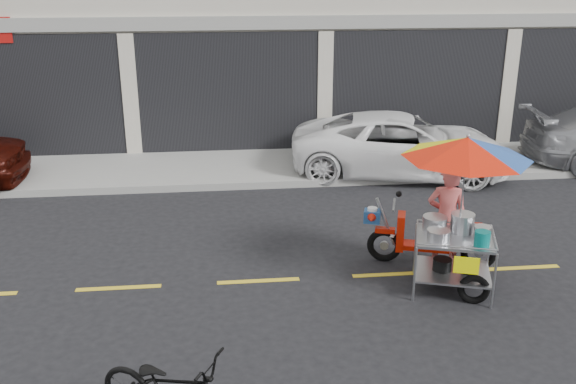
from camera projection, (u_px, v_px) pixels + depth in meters
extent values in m
plane|color=black|center=(392.00, 274.00, 9.55)|extent=(90.00, 90.00, 0.00)
cube|color=gray|center=(330.00, 162.00, 14.67)|extent=(45.00, 3.00, 0.15)
cube|color=black|center=(325.00, 94.00, 15.11)|extent=(35.28, 0.06, 2.90)
cube|color=gray|center=(326.00, 22.00, 14.54)|extent=(36.00, 0.12, 0.30)
cube|color=gold|center=(392.00, 274.00, 9.55)|extent=(42.00, 0.10, 0.01)
imported|color=white|center=(402.00, 145.00, 13.87)|extent=(5.09, 3.14, 1.32)
torus|color=black|center=(384.00, 245.00, 9.90)|extent=(0.54, 0.26, 0.54)
torus|color=black|center=(479.00, 253.00, 9.64)|extent=(0.54, 0.26, 0.54)
cylinder|color=#9EA0A5|center=(384.00, 245.00, 9.90)|extent=(0.14, 0.09, 0.13)
cylinder|color=#9EA0A5|center=(479.00, 253.00, 9.64)|extent=(0.14, 0.09, 0.13)
cube|color=#B51605|center=(385.00, 230.00, 9.82)|extent=(0.32, 0.20, 0.08)
cylinder|color=#9EA0A5|center=(386.00, 222.00, 9.77)|extent=(0.34, 0.15, 0.76)
cube|color=#B51605|center=(401.00, 231.00, 9.77)|extent=(0.20, 0.34, 0.56)
cube|color=#B51605|center=(428.00, 247.00, 9.77)|extent=(0.80, 0.48, 0.08)
cube|color=#B51605|center=(458.00, 236.00, 9.61)|extent=(0.75, 0.45, 0.38)
cube|color=black|center=(453.00, 222.00, 9.56)|extent=(0.65, 0.40, 0.09)
cylinder|color=#9EA0A5|center=(394.00, 205.00, 9.65)|extent=(0.19, 0.50, 0.03)
sphere|color=black|center=(399.00, 194.00, 9.78)|extent=(0.09, 0.09, 0.09)
cylinder|color=white|center=(392.00, 235.00, 9.82)|extent=(0.14, 0.14, 0.05)
cube|color=navy|center=(372.00, 216.00, 9.78)|extent=(0.30, 0.27, 0.19)
cylinder|color=white|center=(372.00, 209.00, 9.74)|extent=(0.19, 0.19, 0.05)
cone|color=#B51605|center=(371.00, 219.00, 9.63)|extent=(0.22, 0.25, 0.17)
torus|color=black|center=(474.00, 289.00, 8.69)|extent=(0.44, 0.22, 0.43)
cylinder|color=#9EA0A5|center=(415.00, 274.00, 8.68)|extent=(0.04, 0.04, 0.80)
cylinder|color=#9EA0A5|center=(415.00, 249.00, 9.46)|extent=(0.04, 0.04, 0.80)
cylinder|color=#9EA0A5|center=(494.00, 281.00, 8.49)|extent=(0.04, 0.04, 0.80)
cylinder|color=#9EA0A5|center=(488.00, 255.00, 9.27)|extent=(0.04, 0.04, 0.80)
cube|color=#9EA0A5|center=(452.00, 272.00, 9.02)|extent=(1.24, 1.12, 0.03)
cube|color=#9EA0A5|center=(455.00, 238.00, 8.84)|extent=(1.24, 1.12, 0.04)
cylinder|color=#9EA0A5|center=(457.00, 247.00, 8.43)|extent=(0.99, 0.33, 0.02)
cylinder|color=#9EA0A5|center=(454.00, 223.00, 9.21)|extent=(0.99, 0.33, 0.02)
cylinder|color=#9EA0A5|center=(417.00, 231.00, 8.92)|extent=(0.28, 0.81, 0.02)
cylinder|color=#9EA0A5|center=(495.00, 237.00, 8.73)|extent=(0.28, 0.81, 0.02)
cylinder|color=#9EA0A5|center=(451.00, 259.00, 9.41)|extent=(0.25, 0.68, 0.04)
cylinder|color=#9EA0A5|center=(454.00, 229.00, 9.25)|extent=(0.25, 0.68, 0.04)
cube|color=#F6FA00|center=(466.00, 266.00, 8.46)|extent=(0.32, 0.12, 0.24)
cylinder|color=#B7B7BC|center=(435.00, 224.00, 9.03)|extent=(0.42, 0.42, 0.18)
cylinder|color=#B7B7BC|center=(462.00, 223.00, 8.97)|extent=(0.41, 0.41, 0.25)
cylinder|color=#B7B7BC|center=(482.00, 233.00, 8.79)|extent=(0.29, 0.29, 0.14)
cylinder|color=#B7B7BC|center=(438.00, 236.00, 8.70)|extent=(0.39, 0.39, 0.13)
cylinder|color=#086D69|center=(482.00, 239.00, 8.52)|extent=(0.26, 0.26, 0.21)
cylinder|color=black|center=(442.00, 264.00, 9.01)|extent=(0.33, 0.33, 0.17)
cylinder|color=black|center=(470.00, 267.00, 8.94)|extent=(0.28, 0.28, 0.15)
cylinder|color=#9EA0A5|center=(463.00, 188.00, 8.68)|extent=(0.03, 0.03, 1.41)
sphere|color=#9EA0A5|center=(468.00, 136.00, 8.44)|extent=(0.06, 0.06, 0.06)
imported|color=#D65A56|center=(446.00, 218.00, 9.55)|extent=(0.67, 0.54, 1.60)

